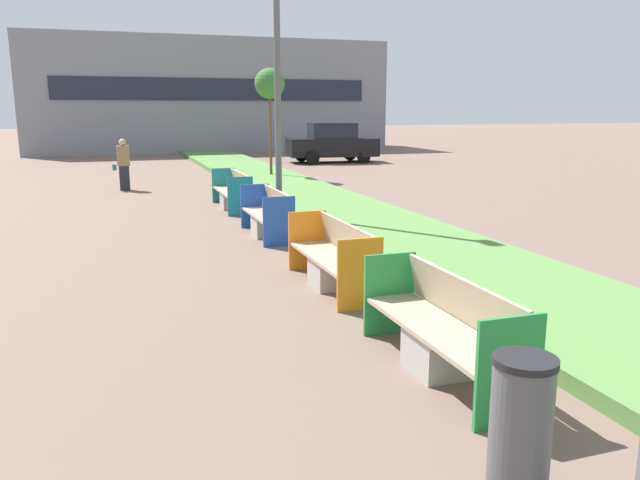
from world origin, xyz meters
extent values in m
cube|color=#568442|center=(3.20, 12.00, 0.09)|extent=(2.80, 120.00, 0.18)
cube|color=gray|center=(4.00, 42.48, 3.25)|extent=(20.84, 6.77, 6.49)
cube|color=#1E2333|center=(4.00, 39.05, 3.57)|extent=(17.50, 0.08, 1.20)
cube|color=#ADA8A0|center=(0.90, 8.19, 0.21)|extent=(0.52, 0.60, 0.42)
cube|color=tan|center=(0.90, 8.19, 0.44)|extent=(0.58, 2.23, 0.05)
cube|color=tan|center=(1.17, 8.19, 0.70)|extent=(0.14, 2.14, 0.48)
cube|color=#238C3D|center=(0.90, 7.05, 0.47)|extent=(0.62, 0.04, 0.94)
cube|color=#238C3D|center=(0.90, 9.33, 0.47)|extent=(0.62, 0.04, 0.94)
cube|color=#ADA8A0|center=(0.90, 11.32, 0.21)|extent=(0.52, 0.60, 0.42)
cube|color=tan|center=(0.90, 11.32, 0.44)|extent=(0.58, 2.19, 0.05)
cube|color=tan|center=(1.17, 11.32, 0.70)|extent=(0.14, 2.10, 0.48)
cube|color=orange|center=(0.90, 10.21, 0.47)|extent=(0.62, 0.04, 0.94)
cube|color=orange|center=(0.90, 12.44, 0.47)|extent=(0.62, 0.04, 0.94)
cube|color=#ADA8A0|center=(0.90, 15.20, 0.21)|extent=(0.52, 0.60, 0.42)
cube|color=tan|center=(0.90, 15.20, 0.44)|extent=(0.58, 1.98, 0.05)
cube|color=tan|center=(1.17, 15.20, 0.70)|extent=(0.14, 1.90, 0.48)
cube|color=blue|center=(0.90, 14.18, 0.47)|extent=(0.62, 0.04, 0.94)
cube|color=blue|center=(0.90, 16.21, 0.47)|extent=(0.62, 0.04, 0.94)
cube|color=#ADA8A0|center=(0.90, 18.93, 0.21)|extent=(0.52, 0.60, 0.42)
cube|color=tan|center=(0.90, 18.93, 0.44)|extent=(0.58, 2.27, 0.05)
cube|color=tan|center=(1.17, 18.93, 0.70)|extent=(0.14, 2.18, 0.48)
cube|color=#197A7F|center=(0.90, 17.77, 0.47)|extent=(0.62, 0.04, 0.94)
cube|color=#197A7F|center=(0.90, 20.08, 0.47)|extent=(0.62, 0.04, 0.94)
cylinder|color=#4C4F51|center=(0.42, 6.25, 0.46)|extent=(0.41, 0.41, 0.93)
cylinder|color=black|center=(0.42, 6.25, 0.95)|extent=(0.42, 0.42, 0.05)
cylinder|color=#56595B|center=(1.55, 16.61, 3.45)|extent=(0.14, 0.14, 6.90)
cylinder|color=brown|center=(3.55, 25.20, 1.55)|extent=(0.10, 0.10, 3.10)
sphere|color=#38702D|center=(3.55, 25.20, 3.40)|extent=(1.07, 1.07, 1.07)
cube|color=#232633|center=(-1.60, 23.63, 0.39)|extent=(0.30, 0.22, 0.77)
cube|color=olive|center=(-1.60, 23.63, 1.08)|extent=(0.38, 0.24, 0.62)
sphere|color=tan|center=(-1.60, 23.63, 1.50)|extent=(0.21, 0.21, 0.21)
cube|color=#236051|center=(-1.88, 23.63, 0.73)|extent=(0.12, 0.20, 0.18)
cube|color=black|center=(8.06, 31.20, 0.72)|extent=(4.36, 2.18, 0.84)
cube|color=black|center=(8.06, 31.20, 1.50)|extent=(2.25, 1.75, 0.72)
cylinder|color=black|center=(9.32, 30.30, 0.30)|extent=(0.60, 0.20, 0.60)
cylinder|color=black|center=(9.32, 32.10, 0.30)|extent=(0.60, 0.20, 0.60)
cylinder|color=black|center=(6.80, 30.30, 0.30)|extent=(0.60, 0.20, 0.60)
cylinder|color=black|center=(6.80, 32.10, 0.30)|extent=(0.60, 0.20, 0.60)
camera|label=1|loc=(-2.03, 3.12, 2.55)|focal=35.00mm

